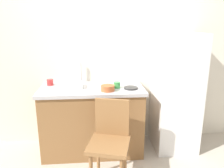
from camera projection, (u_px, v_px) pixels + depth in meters
back_wall at (108, 54)px, 3.02m from camera, size 4.80×0.10×2.47m
cabinet_base at (93, 121)px, 2.88m from camera, size 1.25×0.60×0.83m
countertop at (92, 89)px, 2.77m from camera, size 1.29×0.64×0.04m
faucet at (81, 73)px, 2.96m from camera, size 0.02×0.02×0.26m
refrigerator at (176, 93)px, 2.89m from camera, size 0.53×0.57×1.53m
chair at (110, 139)px, 2.26m from camera, size 0.49×0.49×0.89m
dish_tray at (72, 85)px, 2.75m from camera, size 0.28×0.20×0.05m
terracotta_bowl at (108, 88)px, 2.61m from camera, size 0.16×0.16×0.07m
hotplate at (131, 88)px, 2.70m from camera, size 0.17×0.17×0.02m
cup_red at (50, 82)px, 2.84m from camera, size 0.08×0.08×0.08m
cup_green at (117, 85)px, 2.72m from camera, size 0.08×0.08×0.08m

